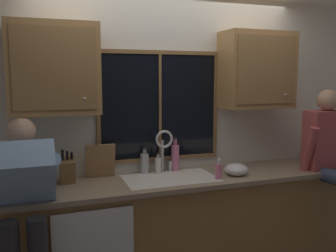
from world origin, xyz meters
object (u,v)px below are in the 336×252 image
(knife_block, at_px, (67,171))
(bottle_amber_small, at_px, (175,157))
(cutting_board, at_px, (100,161))
(bottle_green_glass, at_px, (145,163))
(soap_dispenser, at_px, (219,171))
(person_standing, at_px, (23,202))
(mixing_bowl, at_px, (236,170))
(person_sitting_on_counter, at_px, (333,152))
(bottle_tall_clear, at_px, (158,165))

(knife_block, distance_m, bottle_amber_small, 0.99)
(cutting_board, distance_m, bottle_green_glass, 0.41)
(cutting_board, xyz_separation_m, soap_dispenser, (0.96, -0.38, -0.08))
(person_standing, distance_m, bottle_green_glass, 1.15)
(knife_block, relative_size, mixing_bowl, 1.50)
(person_sitting_on_counter, distance_m, bottle_green_glass, 1.76)
(bottle_tall_clear, height_order, bottle_amber_small, bottle_amber_small)
(bottle_amber_small, bearing_deg, bottle_tall_clear, -163.80)
(mixing_bowl, bearing_deg, bottle_tall_clear, 157.20)
(person_sitting_on_counter, relative_size, cutting_board, 4.12)
(bottle_green_glass, bearing_deg, soap_dispenser, -35.56)
(bottle_green_glass, height_order, bottle_tall_clear, bottle_green_glass)
(person_sitting_on_counter, distance_m, bottle_amber_small, 1.48)
(knife_block, bearing_deg, bottle_tall_clear, 3.28)
(knife_block, distance_m, soap_dispenser, 1.28)
(person_sitting_on_counter, bearing_deg, mixing_bowl, 169.09)
(knife_block, bearing_deg, person_sitting_on_counter, -9.69)
(person_sitting_on_counter, distance_m, bottle_tall_clear, 1.64)
(soap_dispenser, bearing_deg, mixing_bowl, 16.96)
(bottle_green_glass, distance_m, bottle_tall_clear, 0.13)
(knife_block, bearing_deg, bottle_green_glass, 8.40)
(soap_dispenser, distance_m, bottle_amber_small, 0.47)
(knife_block, height_order, cutting_board, knife_block)
(person_sitting_on_counter, relative_size, bottle_tall_clear, 6.56)
(person_sitting_on_counter, distance_m, mixing_bowl, 0.95)
(person_sitting_on_counter, height_order, knife_block, person_sitting_on_counter)
(person_sitting_on_counter, bearing_deg, soap_dispenser, 174.30)
(person_standing, xyz_separation_m, bottle_amber_small, (1.32, 0.52, 0.11))
(mixing_bowl, relative_size, bottle_amber_small, 0.69)
(cutting_board, bearing_deg, mixing_bowl, -14.93)
(person_sitting_on_counter, relative_size, soap_dispenser, 6.89)
(mixing_bowl, bearing_deg, cutting_board, 165.07)
(soap_dispenser, xyz_separation_m, bottle_green_glass, (-0.55, 0.39, 0.03))
(bottle_tall_clear, bearing_deg, knife_block, -176.72)
(knife_block, relative_size, bottle_amber_small, 1.03)
(person_sitting_on_counter, bearing_deg, knife_block, 170.31)
(bottle_green_glass, bearing_deg, person_standing, -152.83)
(bottle_amber_small, bearing_deg, bottle_green_glass, 179.62)
(cutting_board, bearing_deg, person_standing, -140.64)
(person_standing, distance_m, cutting_board, 0.81)
(person_standing, relative_size, bottle_green_glass, 6.37)
(bottle_tall_clear, bearing_deg, person_sitting_on_counter, -16.02)
(bottle_green_glass, xyz_separation_m, bottle_tall_clear, (0.11, -0.06, -0.02))
(knife_block, relative_size, bottle_green_glass, 1.36)
(knife_block, height_order, bottle_tall_clear, knife_block)
(mixing_bowl, relative_size, bottle_tall_clear, 1.11)
(person_sitting_on_counter, bearing_deg, bottle_green_glass, 163.22)
(person_sitting_on_counter, distance_m, soap_dispenser, 1.14)
(person_standing, bearing_deg, knife_block, 52.09)
(soap_dispenser, relative_size, bottle_tall_clear, 0.95)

